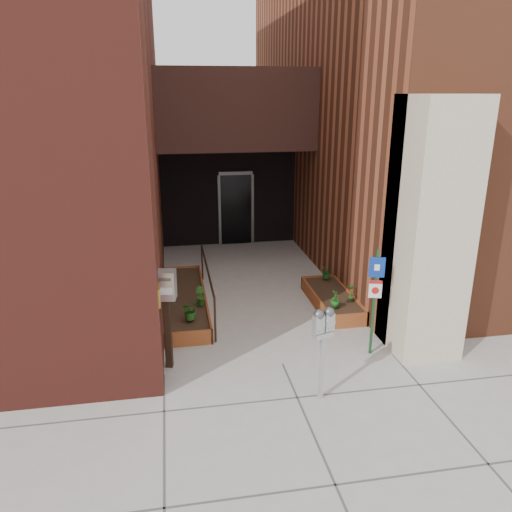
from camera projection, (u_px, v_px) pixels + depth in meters
name	position (u px, v px, depth m)	size (l,w,h in m)	color
ground	(283.00, 364.00, 8.52)	(80.00, 80.00, 0.00)	#9E9991
architecture	(222.00, 70.00, 13.38)	(20.00, 14.60, 10.00)	maroon
planter_left	(185.00, 301.00, 10.75)	(0.90, 3.60, 0.30)	brown
planter_right	(332.00, 300.00, 10.80)	(0.80, 2.20, 0.30)	brown
handrail	(207.00, 274.00, 10.59)	(0.04, 3.34, 0.90)	black
parking_meter	(323.00, 330.00, 7.22)	(0.35, 0.21, 1.49)	#B6B7B9
sign_post	(375.00, 291.00, 8.50)	(0.26, 0.09, 1.94)	#163D1F
payment_dropbox	(166.00, 299.00, 8.07)	(0.38, 0.31, 1.73)	black
shrub_left_a	(190.00, 310.00, 9.46)	(0.35, 0.35, 0.39)	#215418
shrub_left_b	(200.00, 296.00, 10.13)	(0.21, 0.21, 0.38)	#245A19
shrub_left_c	(174.00, 285.00, 10.72)	(0.19, 0.19, 0.35)	#1F5919
shrub_left_d	(169.00, 277.00, 11.21)	(0.18, 0.18, 0.35)	#25601B
shrub_right_a	(335.00, 299.00, 10.02)	(0.19, 0.19, 0.34)	#1B5F1C
shrub_right_b	(352.00, 292.00, 10.29)	(0.20, 0.20, 0.38)	#255B1A
shrub_right_c	(327.00, 272.00, 11.54)	(0.27, 0.27, 0.30)	#175317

